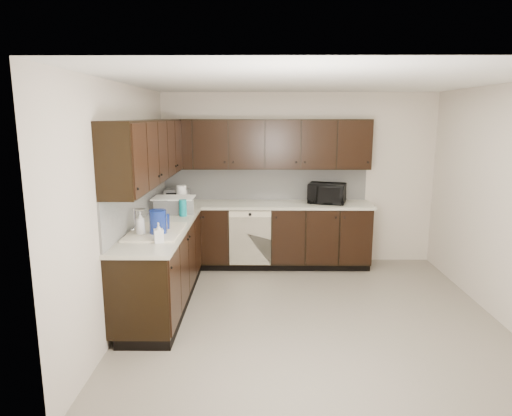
# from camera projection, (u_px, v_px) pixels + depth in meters

# --- Properties ---
(floor) EXTENTS (4.00, 4.00, 0.00)m
(floor) POSITION_uv_depth(u_px,v_px,m) (311.00, 315.00, 5.04)
(floor) COLOR gray
(floor) RESTS_ON ground
(ceiling) EXTENTS (4.00, 4.00, 0.00)m
(ceiling) POSITION_uv_depth(u_px,v_px,m) (317.00, 82.00, 4.55)
(ceiling) COLOR white
(ceiling) RESTS_ON wall_back
(wall_back) EXTENTS (4.00, 0.02, 2.50)m
(wall_back) POSITION_uv_depth(u_px,v_px,m) (298.00, 179.00, 6.75)
(wall_back) COLOR beige
(wall_back) RESTS_ON floor
(wall_left) EXTENTS (0.02, 4.00, 2.50)m
(wall_left) POSITION_uv_depth(u_px,v_px,m) (124.00, 204.00, 4.81)
(wall_left) COLOR beige
(wall_left) RESTS_ON floor
(wall_right) EXTENTS (0.02, 4.00, 2.50)m
(wall_right) POSITION_uv_depth(u_px,v_px,m) (504.00, 205.00, 4.78)
(wall_right) COLOR beige
(wall_right) RESTS_ON floor
(wall_front) EXTENTS (4.00, 0.02, 2.50)m
(wall_front) POSITION_uv_depth(u_px,v_px,m) (351.00, 265.00, 2.83)
(wall_front) COLOR beige
(wall_front) RESTS_ON floor
(lower_cabinets) EXTENTS (3.00, 2.80, 0.90)m
(lower_cabinets) POSITION_uv_depth(u_px,v_px,m) (227.00, 250.00, 6.05)
(lower_cabinets) COLOR black
(lower_cabinets) RESTS_ON floor
(countertop) EXTENTS (3.03, 2.83, 0.04)m
(countertop) POSITION_uv_depth(u_px,v_px,m) (226.00, 213.00, 5.95)
(countertop) COLOR #B7B4A0
(countertop) RESTS_ON lower_cabinets
(backsplash) EXTENTS (3.00, 2.80, 0.48)m
(backsplash) POSITION_uv_depth(u_px,v_px,m) (211.00, 191.00, 6.11)
(backsplash) COLOR #AFB0AB
(backsplash) RESTS_ON countertop
(upper_cabinets) EXTENTS (3.00, 2.80, 0.70)m
(upper_cabinets) POSITION_uv_depth(u_px,v_px,m) (218.00, 147.00, 5.88)
(upper_cabinets) COLOR black
(upper_cabinets) RESTS_ON wall_back
(dishwasher) EXTENTS (0.58, 0.04, 0.78)m
(dishwasher) POSITION_uv_depth(u_px,v_px,m) (250.00, 235.00, 6.32)
(dishwasher) COLOR beige
(dishwasher) RESTS_ON lower_cabinets
(sink) EXTENTS (0.54, 0.82, 0.42)m
(sink) POSITION_uv_depth(u_px,v_px,m) (156.00, 238.00, 4.87)
(sink) COLOR beige
(sink) RESTS_ON countertop
(microwave) EXTENTS (0.59, 0.48, 0.28)m
(microwave) POSITION_uv_depth(u_px,v_px,m) (327.00, 193.00, 6.49)
(microwave) COLOR black
(microwave) RESTS_ON countertop
(soap_bottle_a) EXTENTS (0.11, 0.12, 0.20)m
(soap_bottle_a) POSITION_uv_depth(u_px,v_px,m) (159.00, 233.00, 4.46)
(soap_bottle_a) COLOR gray
(soap_bottle_a) RESTS_ON countertop
(soap_bottle_b) EXTENTS (0.13, 0.13, 0.25)m
(soap_bottle_b) POSITION_uv_depth(u_px,v_px,m) (140.00, 224.00, 4.73)
(soap_bottle_b) COLOR gray
(soap_bottle_b) RESTS_ON countertop
(toaster_oven) EXTENTS (0.33, 0.25, 0.20)m
(toaster_oven) POSITION_uv_depth(u_px,v_px,m) (177.00, 196.00, 6.50)
(toaster_oven) COLOR #B4B3B6
(toaster_oven) RESTS_ON countertop
(storage_bin) EXTENTS (0.56, 0.45, 0.20)m
(storage_bin) POSITION_uv_depth(u_px,v_px,m) (174.00, 205.00, 5.86)
(storage_bin) COLOR silver
(storage_bin) RESTS_ON countertop
(blue_pitcher) EXTENTS (0.22, 0.22, 0.26)m
(blue_pitcher) POSITION_uv_depth(u_px,v_px,m) (158.00, 223.00, 4.75)
(blue_pitcher) COLOR navy
(blue_pitcher) RESTS_ON countertop
(teal_tumbler) EXTENTS (0.12, 0.12, 0.21)m
(teal_tumbler) POSITION_uv_depth(u_px,v_px,m) (183.00, 208.00, 5.65)
(teal_tumbler) COLOR #0C828D
(teal_tumbler) RESTS_ON countertop
(paper_towel_roll) EXTENTS (0.16, 0.16, 0.30)m
(paper_towel_roll) POSITION_uv_depth(u_px,v_px,m) (182.00, 197.00, 6.16)
(paper_towel_roll) COLOR silver
(paper_towel_roll) RESTS_ON countertop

